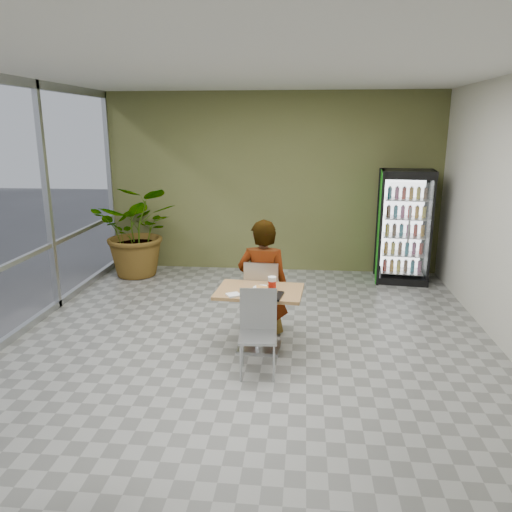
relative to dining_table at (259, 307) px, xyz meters
The scene contains 12 objects.
ground 0.55m from the dining_table, behind, with size 7.00×7.00×0.00m, color gray.
room_envelope 1.07m from the dining_table, behind, with size 6.00×7.00×3.20m, color silver, non-canonical shape.
dining_table is the anchor object (origin of this frame).
chair_far 0.47m from the dining_table, 91.12° to the left, with size 0.46×0.46×0.97m.
chair_near 0.53m from the dining_table, 86.49° to the right, with size 0.43×0.43×0.91m.
seated_woman 0.53m from the dining_table, 90.20° to the left, with size 0.66×0.43×1.79m, color black.
pizza_plate 0.24m from the dining_table, 61.28° to the left, with size 0.32×0.30×0.03m.
soda_cup 0.33m from the dining_table, ahead, with size 0.10×0.10×0.17m.
napkin_stack 0.42m from the dining_table, 139.89° to the right, with size 0.14×0.14×0.02m, color white.
cafeteria_tray 0.32m from the dining_table, 73.11° to the right, with size 0.42×0.30×0.02m, color black.
beverage_fridge 3.72m from the dining_table, 53.68° to the left, with size 0.94×0.76×1.90m.
potted_plant 3.76m from the dining_table, 129.92° to the left, with size 1.46×1.26×1.62m, color #376729.
Camera 1 is at (0.60, -5.49, 2.60)m, focal length 35.00 mm.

